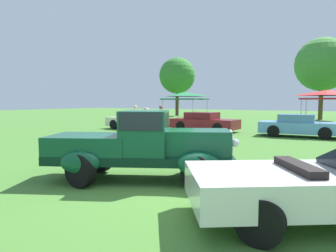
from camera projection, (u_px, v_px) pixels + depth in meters
The scene contains 13 objects.
ground_plane at pixel (155, 189), 6.51m from camera, with size 120.00×120.00×0.00m, color #42752D.
feature_pickup_truck at pixel (142, 145), 7.21m from camera, with size 4.58×3.26×1.70m.
neighbor_convertible at pixel (330, 185), 4.76m from camera, with size 4.55×3.84×1.40m.
show_car_cream at pixel (133, 120), 20.66m from camera, with size 3.89×1.79×1.22m.
show_car_burgundy at pixel (204, 122), 19.03m from camera, with size 4.40×1.95×1.22m.
show_car_skyblue at pixel (299, 126), 16.11m from camera, with size 4.19×1.90×1.22m.
spectator_near_truck at pixel (135, 119), 17.32m from camera, with size 0.44×0.46×1.69m.
spectator_by_row at pixel (147, 129), 11.02m from camera, with size 0.30×0.43×1.69m.
spectator_far_side at pixel (161, 119), 17.14m from camera, with size 0.47×0.40×1.69m.
canopy_tent_left_field at pixel (185, 95), 24.64m from camera, with size 3.06×3.06×2.71m.
canopy_tent_center_field at pixel (327, 94), 20.43m from camera, with size 3.26×3.26×2.71m.
treeline_far_left at pixel (177, 76), 39.43m from camera, with size 4.76×4.76×7.71m.
treeline_mid_left at pixel (322, 65), 30.67m from camera, with size 5.47×5.47×8.46m.
Camera 1 is at (3.52, -5.32, 1.92)m, focal length 31.78 mm.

